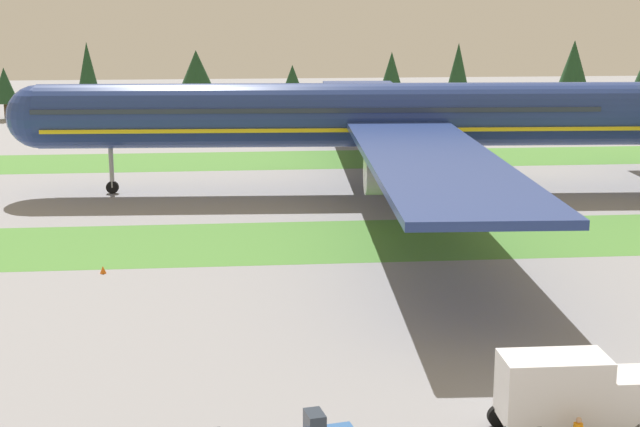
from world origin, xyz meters
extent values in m
cube|color=#4C8438|center=(0.00, 42.83, 0.00)|extent=(320.00, 13.13, 0.01)
cube|color=#4C8438|center=(0.00, 81.08, 0.00)|extent=(320.00, 13.13, 0.01)
cylinder|color=navy|center=(10.09, 61.96, 7.48)|extent=(60.57, 9.08, 6.11)
sphere|color=navy|center=(-20.04, 63.44, 7.48)|extent=(5.98, 5.98, 5.98)
cube|color=yellow|center=(10.09, 61.96, 6.41)|extent=(59.10, 9.13, 0.36)
cube|color=#283342|center=(6.42, 62.14, 8.24)|extent=(53.22, 8.77, 0.44)
cube|color=navy|center=(12.62, 38.51, 6.87)|extent=(11.55, 40.89, 0.55)
cylinder|color=#A3A3A8|center=(11.49, 44.65, 4.86)|extent=(6.05, 3.64, 3.36)
cube|color=navy|center=(14.92, 85.03, 6.87)|extent=(11.55, 40.89, 0.55)
cylinder|color=#A3A3A8|center=(13.19, 79.04, 4.86)|extent=(6.05, 3.64, 3.36)
cylinder|color=#A3A3A8|center=(-13.42, 63.12, 3.58)|extent=(0.44, 0.44, 5.96)
cylinder|color=black|center=(-13.42, 63.12, 0.60)|extent=(1.22, 0.48, 1.20)
cylinder|color=#A3A3A8|center=(14.59, 58.07, 3.71)|extent=(0.44, 0.44, 5.71)
cylinder|color=black|center=(14.59, 58.07, 0.85)|extent=(1.73, 0.68, 1.70)
cylinder|color=#A3A3A8|center=(14.95, 65.38, 3.71)|extent=(0.44, 0.44, 5.71)
cylinder|color=black|center=(14.95, 65.38, 0.85)|extent=(1.73, 0.68, 1.70)
cube|color=#283342|center=(1.23, 7.57, 1.52)|extent=(0.89, 1.20, 0.90)
cube|color=silver|center=(14.83, 8.59, 1.58)|extent=(2.23, 2.33, 2.20)
cube|color=silver|center=(11.48, 8.63, 2.18)|extent=(4.53, 2.36, 2.80)
cylinder|color=black|center=(15.06, 9.59, 0.48)|extent=(0.96, 0.31, 0.96)
cylinder|color=black|center=(10.59, 9.65, 0.48)|extent=(0.96, 0.31, 0.96)
cylinder|color=black|center=(9.47, 9.66, 0.48)|extent=(0.96, 0.31, 0.96)
sphere|color=tan|center=(11.88, 6.61, 1.62)|extent=(0.24, 0.24, 0.24)
cone|color=orange|center=(-10.79, 35.36, 0.26)|extent=(0.44, 0.44, 0.53)
cylinder|color=#4C3823|center=(-37.13, 124.58, 1.25)|extent=(0.70, 0.70, 2.50)
cone|color=#1E4223|center=(-37.13, 124.58, 5.28)|extent=(4.03, 4.03, 5.55)
cylinder|color=#4C3823|center=(-24.30, 125.17, 1.70)|extent=(0.70, 0.70, 3.40)
cone|color=#1E4223|center=(-24.30, 125.17, 7.66)|extent=(3.63, 3.63, 8.53)
cylinder|color=#4C3823|center=(-7.20, 123.91, 1.97)|extent=(0.70, 0.70, 3.94)
cone|color=#1E4223|center=(-7.20, 123.91, 7.29)|extent=(5.91, 5.91, 6.69)
cylinder|color=#4C3823|center=(8.03, 123.43, 1.41)|extent=(0.70, 0.70, 2.82)
cone|color=#1E4223|center=(8.03, 123.43, 5.54)|extent=(4.14, 4.14, 5.44)
cylinder|color=#4C3823|center=(24.54, 126.24, 1.88)|extent=(0.70, 0.70, 3.76)
cone|color=#1E4223|center=(24.54, 126.24, 6.94)|extent=(3.79, 3.79, 6.37)
cylinder|color=#4C3823|center=(36.33, 128.98, 1.87)|extent=(0.70, 0.70, 3.73)
cone|color=#1E4223|center=(36.33, 128.98, 7.56)|extent=(3.64, 3.64, 7.66)
cylinder|color=#4C3823|center=(55.14, 125.83, 1.88)|extent=(0.70, 0.70, 3.76)
cone|color=#1E4223|center=(55.14, 125.83, 7.83)|extent=(5.21, 5.21, 8.14)
camera|label=1|loc=(-1.88, -27.43, 18.14)|focal=52.79mm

